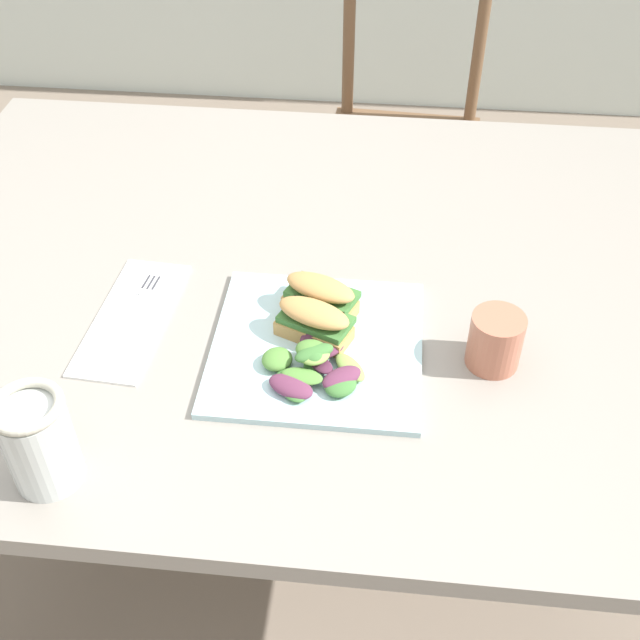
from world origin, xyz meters
The scene contains 11 objects.
ground_plane centered at (0.00, 0.00, 0.00)m, with size 8.80×8.80×0.00m, color #7A6B5B.
dining_table centered at (0.13, 0.17, 0.63)m, with size 1.33×1.02×0.74m.
chair_wooden_far centered at (0.29, 1.11, 0.45)m, with size 0.42×0.42×0.87m.
plate_lunch centered at (0.18, 0.00, 0.74)m, with size 0.29×0.29×0.01m, color silver.
sandwich_half_front centered at (0.17, 0.02, 0.78)m, with size 0.12×0.09×0.06m.
sandwich_half_back centered at (0.18, 0.07, 0.78)m, with size 0.12×0.09×0.06m.
salad_mixed_greens centered at (0.18, -0.05, 0.76)m, with size 0.15×0.14×0.03m.
napkin_folded centered at (-0.10, 0.03, 0.74)m, with size 0.10×0.26×0.00m, color white.
fork_on_napkin centered at (-0.09, 0.05, 0.75)m, with size 0.04×0.19×0.00m.
mason_jar_iced_tea centered at (-0.11, -0.25, 0.80)m, with size 0.08×0.08×0.13m.
cup_extra_side centered at (0.42, 0.00, 0.78)m, with size 0.07×0.07×0.08m, color #B2664C.
Camera 1 is at (0.26, -0.79, 1.52)m, focal length 44.55 mm.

